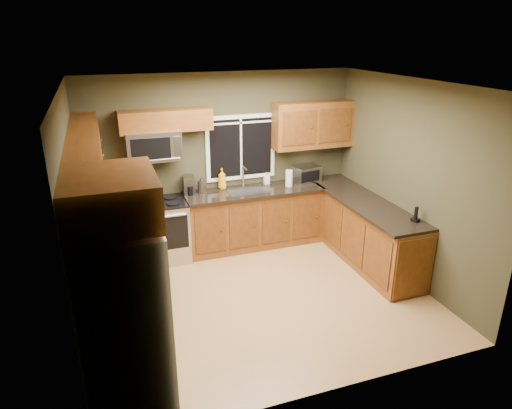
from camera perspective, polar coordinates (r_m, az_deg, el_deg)
floor at (r=6.10m, az=0.65°, el=-11.33°), size 4.20×4.20×0.00m
ceiling at (r=5.19m, az=0.78°, el=14.79°), size 4.20×4.20×0.00m
back_wall at (r=7.13m, az=-4.24°, el=5.39°), size 4.20×0.00×4.20m
front_wall at (r=4.00m, az=9.61°, el=-7.82°), size 4.20×0.00×4.20m
left_wall at (r=5.22m, az=-21.54°, el=-2.03°), size 0.00×3.60×3.60m
right_wall at (r=6.48m, az=18.46°, el=2.74°), size 0.00×3.60×3.60m
window at (r=7.15m, az=-1.91°, el=7.14°), size 1.12×0.03×1.02m
base_cabinets_left at (r=6.01m, az=-17.46°, el=-7.93°), size 0.60×2.65×0.90m
countertop_left at (r=5.81m, az=-17.72°, el=-3.83°), size 0.65×2.65×0.04m
base_cabinets_back at (r=7.27m, az=-0.27°, el=-1.75°), size 2.17×0.60×0.90m
countertop_back at (r=7.08m, az=-0.21°, el=1.68°), size 2.17×0.65×0.04m
base_cabinets_peninsula at (r=7.04m, az=13.06°, el=-3.11°), size 0.60×2.52×0.90m
countertop_peninsula at (r=6.86m, az=13.16°, el=0.47°), size 0.65×2.50×0.04m
upper_cabinets_left at (r=5.50m, az=-20.45°, el=4.91°), size 0.33×2.65×0.72m
upper_cabinets_back_left at (r=6.65m, az=-11.22°, el=10.28°), size 1.30×0.33×0.30m
upper_cabinets_back_right at (r=7.37m, az=7.11°, el=9.86°), size 1.30×0.33×0.72m
upper_cabinet_over_fridge at (r=3.75m, az=-17.79°, el=0.83°), size 0.72×0.90×0.38m
refrigerator at (r=4.26m, az=-16.07°, el=-13.60°), size 0.74×0.90×1.80m
range at (r=6.94m, az=-11.72°, el=-3.21°), size 0.76×0.69×0.94m
microwave at (r=6.67m, az=-12.69°, el=7.20°), size 0.76×0.41×0.42m
sink at (r=7.05m, az=-1.14°, el=1.87°), size 0.60×0.42×0.36m
toaster_oven at (r=7.49m, az=6.29°, el=3.85°), size 0.47×0.39×0.26m
coffee_maker at (r=6.95m, az=-8.37°, el=2.35°), size 0.18×0.23×0.27m
kettle at (r=6.96m, az=-6.77°, el=2.34°), size 0.14×0.14×0.24m
paper_towel_roll at (r=7.23m, az=4.15°, el=3.30°), size 0.12×0.12×0.29m
soap_bottle_a at (r=7.10m, az=-4.26°, el=3.23°), size 0.16×0.16×0.32m
soap_bottle_b at (r=7.34m, az=1.32°, el=3.32°), size 0.09×0.09×0.19m
cordless_phone at (r=6.24m, az=19.33°, el=-1.49°), size 0.12×0.12×0.20m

